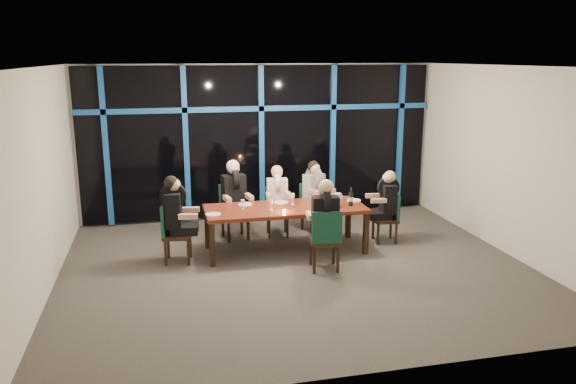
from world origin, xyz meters
name	(u,v)px	position (x,y,z in m)	size (l,w,h in m)	color
room	(297,136)	(0.00, 0.00, 2.02)	(7.04, 7.00, 3.02)	#4E4A45
window_wall	(262,140)	(0.01, 2.93, 1.55)	(6.86, 0.43, 2.94)	black
dining_table	(285,211)	(0.00, 0.80, 0.68)	(2.60, 1.00, 0.75)	maroon
chair_far_left	(233,208)	(-0.73, 1.72, 0.53)	(0.51, 0.51, 0.95)	black
chair_far_mid	(277,208)	(0.05, 1.71, 0.48)	(0.44, 0.44, 0.87)	black
chair_far_right	(312,204)	(0.75, 1.84, 0.49)	(0.55, 0.55, 0.88)	black
chair_end_left	(172,230)	(-1.83, 0.70, 0.52)	(0.49, 0.49, 0.94)	black
chair_end_right	(389,215)	(1.86, 0.86, 0.48)	(0.44, 0.44, 0.86)	black
chair_near_mid	(325,237)	(0.38, -0.20, 0.53)	(0.49, 0.49, 0.95)	black
diner_far_left	(234,188)	(-0.72, 1.64, 0.91)	(0.52, 0.63, 0.93)	black
diner_far_mid	(277,190)	(0.05, 1.64, 0.83)	(0.45, 0.56, 0.84)	white
diner_far_right	(315,186)	(0.78, 1.77, 0.85)	(0.56, 0.61, 0.86)	black
diner_end_left	(176,206)	(-1.75, 0.69, 0.90)	(0.62, 0.50, 0.92)	black
diner_end_right	(386,196)	(1.78, 0.87, 0.82)	(0.55, 0.45, 0.83)	black
diner_near_mid	(325,211)	(0.39, -0.12, 0.91)	(0.50, 0.62, 0.93)	black
plate_far_left	(245,205)	(-0.62, 1.08, 0.76)	(0.24, 0.24, 0.01)	white
plate_far_mid	(281,202)	(-0.01, 1.08, 0.76)	(0.24, 0.24, 0.01)	white
plate_far_right	(336,196)	(1.02, 1.26, 0.76)	(0.24, 0.24, 0.01)	white
plate_end_left	(213,214)	(-1.19, 0.61, 0.76)	(0.24, 0.24, 0.01)	white
plate_end_right	(354,200)	(1.22, 0.93, 0.76)	(0.24, 0.24, 0.01)	white
plate_near_mid	(319,211)	(0.46, 0.44, 0.76)	(0.24, 0.24, 0.01)	white
wine_bottle	(351,199)	(1.07, 0.64, 0.87)	(0.07, 0.07, 0.31)	black
water_pitcher	(337,200)	(0.84, 0.66, 0.86)	(0.13, 0.12, 0.22)	white
tea_light	(284,211)	(-0.08, 0.53, 0.77)	(0.06, 0.06, 0.03)	#FFA54C
wine_glass_a	(271,203)	(-0.26, 0.68, 0.87)	(0.06, 0.06, 0.17)	silver
wine_glass_b	(293,196)	(0.16, 0.95, 0.88)	(0.07, 0.07, 0.18)	silver
wine_glass_c	(312,198)	(0.46, 0.83, 0.87)	(0.06, 0.06, 0.17)	silver
wine_glass_d	(243,202)	(-0.69, 0.83, 0.86)	(0.06, 0.06, 0.16)	silver
wine_glass_e	(332,193)	(0.86, 1.03, 0.88)	(0.07, 0.07, 0.18)	silver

